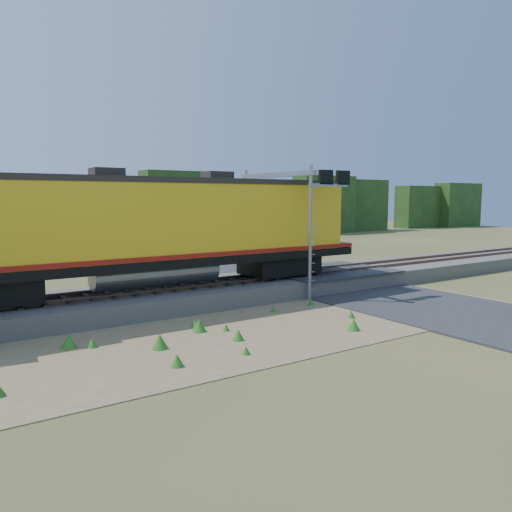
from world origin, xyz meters
TOP-DOWN VIEW (x-y plane):
  - ground at (0.00, 0.00)m, footprint 140.00×140.00m
  - ballast at (0.00, 6.00)m, footprint 70.00×5.00m
  - rails at (0.00, 6.00)m, footprint 70.00×1.54m
  - dirt_shoulder at (-2.00, 0.50)m, footprint 26.00×8.00m
  - road at (7.00, 0.74)m, footprint 7.00×66.00m
  - tree_line_north at (0.00, 38.00)m, footprint 130.00×3.00m
  - weed_clumps at (-3.50, 0.10)m, footprint 15.00×6.20m
  - locomotive at (-3.51, 6.00)m, footprint 21.01×3.20m
  - signal_gantry at (3.68, 5.36)m, footprint 2.55×6.20m

SIDE VIEW (x-z plane):
  - ground at x=0.00m, z-range 0.00..0.00m
  - weed_clumps at x=-3.50m, z-range -0.28..0.28m
  - dirt_shoulder at x=-2.00m, z-range 0.00..0.03m
  - road at x=7.00m, z-range -0.34..0.52m
  - ballast at x=0.00m, z-range 0.00..0.80m
  - rails at x=0.00m, z-range 0.80..0.96m
  - tree_line_north at x=0.00m, z-range -0.18..6.32m
  - locomotive at x=-3.51m, z-range 0.92..6.34m
  - signal_gantry at x=3.68m, z-range 1.65..8.09m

